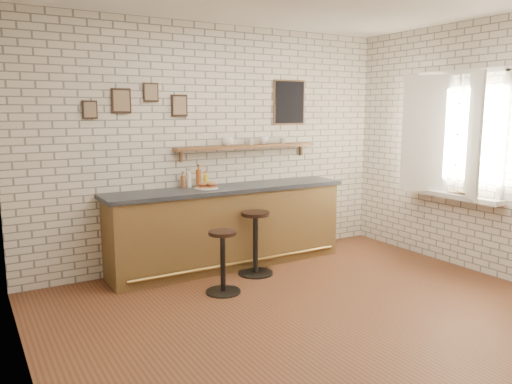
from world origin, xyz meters
TOP-DOWN VIEW (x-y plane):
  - ground at (0.00, 0.00)m, footprint 5.00×5.00m
  - bar_counter at (0.00, 1.70)m, footprint 3.10×0.65m
  - sandwich_plate at (-0.29, 1.70)m, footprint 0.28×0.28m
  - ciabatta_sandwich at (-0.28, 1.70)m, footprint 0.22×0.16m
  - potato_chips at (-0.31, 1.69)m, footprint 0.25×0.18m
  - bitters_bottle_brown at (-0.51, 1.90)m, footprint 0.06×0.06m
  - bitters_bottle_white at (-0.43, 1.90)m, footprint 0.06×0.06m
  - bitters_bottle_amber at (-0.30, 1.90)m, footprint 0.07×0.07m
  - condiment_bottle_yellow at (-0.20, 1.90)m, footprint 0.06×0.06m
  - bar_stool_left at (-0.49, 0.88)m, footprint 0.39×0.39m
  - bar_stool_right at (0.12, 1.24)m, footprint 0.43×0.43m
  - wall_shelf at (0.40, 1.90)m, footprint 2.00×0.18m
  - shelf_cup_a at (0.11, 1.90)m, footprint 0.14×0.14m
  - shelf_cup_b at (0.45, 1.90)m, footprint 0.12×0.12m
  - shelf_cup_c at (0.64, 1.90)m, footprint 0.15×0.15m
  - shelf_cup_d at (0.95, 1.90)m, footprint 0.12×0.12m
  - back_wall_decor at (0.23, 1.98)m, footprint 2.96×0.02m
  - window_sill at (2.40, 0.30)m, footprint 0.20×1.35m
  - casement_window at (2.36, 0.30)m, footprint 0.40×1.30m
  - book_lower at (2.38, 0.21)m, footprint 0.22×0.27m
  - book_upper at (2.38, 0.18)m, footprint 0.24×0.26m

SIDE VIEW (x-z plane):
  - ground at x=0.00m, z-range 0.00..0.00m
  - bar_stool_left at x=-0.49m, z-range 0.02..0.71m
  - bar_stool_right at x=0.12m, z-range 0.03..0.79m
  - bar_counter at x=0.00m, z-range 0.00..1.01m
  - window_sill at x=2.40m, z-range 0.87..0.93m
  - book_lower at x=2.38m, z-range 0.93..0.95m
  - book_upper at x=2.38m, z-range 0.95..0.97m
  - sandwich_plate at x=-0.29m, z-range 1.01..1.02m
  - potato_chips at x=-0.31m, z-range 1.02..1.03m
  - ciabatta_sandwich at x=-0.28m, z-range 1.02..1.09m
  - condiment_bottle_yellow at x=-0.20m, z-range 1.00..1.18m
  - bitters_bottle_brown at x=-0.51m, z-range 0.99..1.19m
  - bitters_bottle_white at x=-0.43m, z-range 0.99..1.21m
  - bitters_bottle_amber at x=-0.30m, z-range 0.98..1.26m
  - wall_shelf at x=0.40m, z-range 1.39..1.57m
  - shelf_cup_b at x=0.45m, z-range 1.50..1.58m
  - shelf_cup_d at x=0.95m, z-range 1.50..1.58m
  - shelf_cup_a at x=0.11m, z-range 1.50..1.61m
  - shelf_cup_c at x=0.64m, z-range 1.50..1.61m
  - casement_window at x=2.36m, z-range 0.87..2.43m
  - back_wall_decor at x=0.23m, z-range 1.77..2.33m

